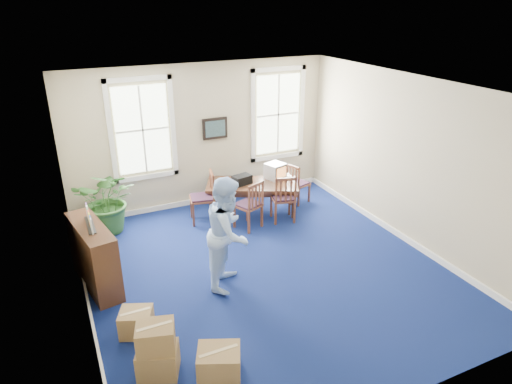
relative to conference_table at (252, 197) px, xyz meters
name	(u,v)px	position (x,y,z in m)	size (l,w,h in m)	color
floor	(265,269)	(-0.80, -2.29, -0.34)	(6.50, 6.50, 0.00)	navy
ceiling	(267,88)	(-0.80, -2.29, 2.86)	(6.50, 6.50, 0.00)	white
wall_back	(202,136)	(-0.80, 0.96, 1.26)	(6.50, 6.50, 0.00)	#BBAC89
wall_front	(403,295)	(-0.80, -5.54, 1.26)	(6.50, 6.50, 0.00)	#BBAC89
wall_left	(72,222)	(-3.80, -2.29, 1.26)	(6.50, 6.50, 0.00)	#BBAC89
wall_right	(408,161)	(2.20, -2.29, 1.26)	(6.50, 6.50, 0.00)	#BBAC89
baseboard_back	(205,199)	(-0.80, 0.93, -0.28)	(6.00, 0.04, 0.12)	white
baseboard_left	(90,312)	(-3.77, -2.29, -0.28)	(0.04, 6.50, 0.12)	white
baseboard_right	(397,233)	(2.17, -2.29, -0.28)	(0.04, 6.50, 0.12)	white
window_left	(142,130)	(-2.10, 0.94, 1.56)	(1.40, 0.12, 2.20)	white
window_right	(278,114)	(1.10, 0.94, 1.56)	(1.40, 0.12, 2.20)	white
wall_picture	(215,128)	(-0.50, 0.91, 1.41)	(0.58, 0.06, 0.48)	black
conference_table	(252,197)	(0.00, 0.00, 0.00)	(1.99, 0.91, 0.68)	#4A2B1B
crt_tv	(275,171)	(0.59, 0.05, 0.52)	(0.39, 0.42, 0.35)	#B7B7BC
game_console	(287,176)	(0.86, 0.00, 0.37)	(0.18, 0.22, 0.05)	white
equipment_bag	(242,180)	(-0.23, 0.05, 0.44)	(0.40, 0.26, 0.20)	black
chair_near_left	(248,204)	(-0.41, -0.68, 0.18)	(0.47, 0.47, 1.05)	brown
chair_near_right	(283,197)	(0.41, -0.68, 0.19)	(0.48, 0.48, 1.06)	brown
chair_end_left	(202,197)	(-1.18, 0.00, 0.21)	(0.50, 0.50, 1.11)	brown
chair_end_right	(298,183)	(1.18, 0.00, 0.14)	(0.43, 0.43, 0.96)	brown
man	(228,232)	(-1.51, -2.38, 0.61)	(0.93, 0.72, 1.90)	#A6CBFF
credenza	(94,256)	(-3.55, -1.52, 0.23)	(0.41, 1.45, 1.14)	#4A2B1B
brochure_rack	(89,217)	(-3.53, -1.52, 0.93)	(0.11, 0.63, 0.28)	#99999E
potted_plant	(108,200)	(-3.03, 0.37, 0.35)	(1.23, 1.07, 1.37)	#27541F
cardboard_boxes	(170,339)	(-2.90, -3.78, 0.05)	(1.37, 1.37, 0.78)	#9A7646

